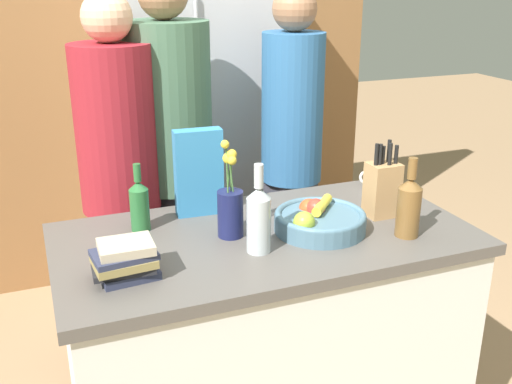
% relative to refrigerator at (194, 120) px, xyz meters
% --- Properties ---
extents(kitchen_island, '(1.42, 0.73, 0.91)m').
position_rel_refrigerator_xyz_m(kitchen_island, '(-0.13, -1.33, -0.54)').
color(kitchen_island, silver).
rests_on(kitchen_island, ground_plane).
extents(back_wall_wood, '(2.62, 0.12, 2.60)m').
position_rel_refrigerator_xyz_m(back_wall_wood, '(-0.13, 0.36, 0.30)').
color(back_wall_wood, olive).
rests_on(back_wall_wood, ground_plane).
extents(refrigerator, '(0.80, 0.62, 2.00)m').
position_rel_refrigerator_xyz_m(refrigerator, '(0.00, 0.00, 0.00)').
color(refrigerator, '#B7B7BC').
rests_on(refrigerator, ground_plane).
extents(fruit_bowl, '(0.31, 0.31, 0.10)m').
position_rel_refrigerator_xyz_m(fruit_bowl, '(0.05, -1.37, -0.05)').
color(fruit_bowl, slate).
rests_on(fruit_bowl, kitchen_island).
extents(knife_block, '(0.11, 0.09, 0.28)m').
position_rel_refrigerator_xyz_m(knife_block, '(0.33, -1.34, 0.02)').
color(knife_block, tan).
rests_on(knife_block, kitchen_island).
extents(flower_vase, '(0.09, 0.09, 0.34)m').
position_rel_refrigerator_xyz_m(flower_vase, '(-0.24, -1.30, 0.01)').
color(flower_vase, '#191E4C').
rests_on(flower_vase, kitchen_island).
extents(cereal_box, '(0.18, 0.07, 0.32)m').
position_rel_refrigerator_xyz_m(cereal_box, '(-0.29, -1.07, 0.07)').
color(cereal_box, teal).
rests_on(cereal_box, kitchen_island).
extents(coffee_mug, '(0.12, 0.09, 0.09)m').
position_rel_refrigerator_xyz_m(coffee_mug, '(0.47, -1.08, -0.05)').
color(coffee_mug, silver).
rests_on(coffee_mug, kitchen_island).
extents(book_stack, '(0.19, 0.15, 0.11)m').
position_rel_refrigerator_xyz_m(book_stack, '(-0.63, -1.48, -0.03)').
color(book_stack, '#2D334C').
rests_on(book_stack, kitchen_island).
extents(bottle_oil, '(0.08, 0.08, 0.29)m').
position_rel_refrigerator_xyz_m(bottle_oil, '(-0.20, -1.45, 0.03)').
color(bottle_oil, '#B2BCC1').
rests_on(bottle_oil, kitchen_island).
extents(bottle_vinegar, '(0.07, 0.07, 0.24)m').
position_rel_refrigerator_xyz_m(bottle_vinegar, '(-0.52, -1.14, 0.00)').
color(bottle_vinegar, '#286633').
rests_on(bottle_vinegar, kitchen_island).
extents(bottle_wine, '(0.08, 0.08, 0.28)m').
position_rel_refrigerator_xyz_m(bottle_wine, '(0.31, -1.52, 0.02)').
color(bottle_wine, brown).
rests_on(bottle_wine, kitchen_island).
extents(person_at_sink, '(0.33, 0.33, 1.69)m').
position_rel_refrigerator_xyz_m(person_at_sink, '(-0.51, -0.67, -0.05)').
color(person_at_sink, '#383842').
rests_on(person_at_sink, ground_plane).
extents(person_in_blue, '(0.37, 0.37, 1.77)m').
position_rel_refrigerator_xyz_m(person_in_blue, '(-0.27, -0.57, -0.01)').
color(person_in_blue, '#383842').
rests_on(person_in_blue, ground_plane).
extents(person_in_red_tee, '(0.29, 0.29, 1.70)m').
position_rel_refrigerator_xyz_m(person_in_red_tee, '(0.30, -0.60, -0.03)').
color(person_in_red_tee, '#383842').
rests_on(person_in_red_tee, ground_plane).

